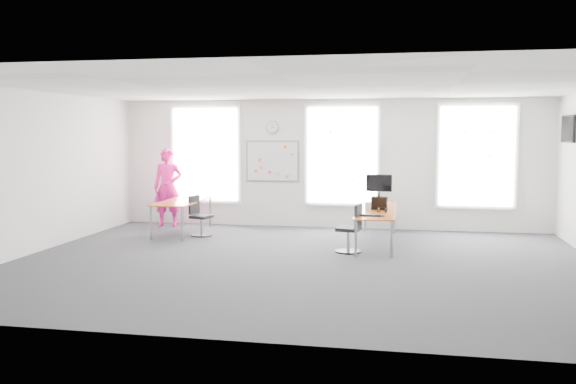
% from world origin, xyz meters
% --- Properties ---
extents(floor, '(10.00, 10.00, 0.00)m').
position_xyz_m(floor, '(0.00, 0.00, 0.00)').
color(floor, '#252429').
rests_on(floor, ground).
extents(ceiling, '(10.00, 10.00, 0.00)m').
position_xyz_m(ceiling, '(0.00, 0.00, 3.00)').
color(ceiling, white).
rests_on(ceiling, ground).
extents(wall_back, '(10.00, 0.00, 10.00)m').
position_xyz_m(wall_back, '(0.00, 4.00, 1.50)').
color(wall_back, white).
rests_on(wall_back, ground).
extents(wall_front, '(10.00, 0.00, 10.00)m').
position_xyz_m(wall_front, '(0.00, -4.00, 1.50)').
color(wall_front, white).
rests_on(wall_front, ground).
extents(wall_left, '(0.00, 10.00, 10.00)m').
position_xyz_m(wall_left, '(-5.00, 0.00, 1.50)').
color(wall_left, white).
rests_on(wall_left, ground).
extents(window_left, '(1.60, 0.06, 2.20)m').
position_xyz_m(window_left, '(-3.00, 3.97, 1.70)').
color(window_left, white).
rests_on(window_left, wall_back).
extents(window_mid, '(1.60, 0.06, 2.20)m').
position_xyz_m(window_mid, '(0.30, 3.97, 1.70)').
color(window_mid, white).
rests_on(window_mid, wall_back).
extents(window_right, '(1.60, 0.06, 2.20)m').
position_xyz_m(window_right, '(3.30, 3.97, 1.70)').
color(window_right, white).
rests_on(window_right, wall_back).
extents(desk_right, '(0.76, 2.84, 0.69)m').
position_xyz_m(desk_right, '(1.20, 2.08, 0.65)').
color(desk_right, '#BA6A30').
rests_on(desk_right, ground).
extents(desk_left, '(0.80, 2.00, 0.73)m').
position_xyz_m(desk_left, '(-3.10, 2.60, 0.67)').
color(desk_left, '#BA6A30').
rests_on(desk_left, ground).
extents(chair_right, '(0.49, 0.49, 0.91)m').
position_xyz_m(chair_right, '(0.77, 1.09, 0.40)').
color(chair_right, black).
rests_on(chair_right, ground).
extents(chair_left, '(0.47, 0.47, 0.87)m').
position_xyz_m(chair_left, '(-2.62, 2.33, 0.38)').
color(chair_left, black).
rests_on(chair_left, ground).
extents(person, '(0.74, 0.55, 1.86)m').
position_xyz_m(person, '(-3.80, 3.51, 0.93)').
color(person, '#EB1782').
rests_on(person, ground).
extents(whiteboard, '(1.20, 0.03, 0.90)m').
position_xyz_m(whiteboard, '(-1.35, 3.97, 1.55)').
color(whiteboard, silver).
rests_on(whiteboard, wall_back).
extents(wall_clock, '(0.30, 0.04, 0.30)m').
position_xyz_m(wall_clock, '(-1.35, 3.97, 2.35)').
color(wall_clock, gray).
rests_on(wall_clock, wall_back).
extents(tv, '(0.06, 0.90, 0.55)m').
position_xyz_m(tv, '(4.95, 3.00, 2.30)').
color(tv, black).
rests_on(tv, wall_right).
extents(keyboard, '(0.44, 0.21, 0.02)m').
position_xyz_m(keyboard, '(1.13, 1.11, 0.70)').
color(keyboard, black).
rests_on(keyboard, desk_right).
extents(mouse, '(0.09, 0.12, 0.04)m').
position_xyz_m(mouse, '(1.36, 1.06, 0.71)').
color(mouse, black).
rests_on(mouse, desk_right).
extents(lens_cap, '(0.06, 0.06, 0.01)m').
position_xyz_m(lens_cap, '(1.34, 1.29, 0.69)').
color(lens_cap, black).
rests_on(lens_cap, desk_right).
extents(headphones, '(0.18, 0.09, 0.10)m').
position_xyz_m(headphones, '(1.31, 1.65, 0.74)').
color(headphones, black).
rests_on(headphones, desk_right).
extents(laptop_sleeve, '(0.34, 0.28, 0.27)m').
position_xyz_m(laptop_sleeve, '(1.25, 1.98, 0.82)').
color(laptop_sleeve, black).
rests_on(laptop_sleeve, desk_right).
extents(paper_stack, '(0.38, 0.31, 0.12)m').
position_xyz_m(paper_stack, '(1.14, 2.32, 0.75)').
color(paper_stack, '#F5EAC4').
rests_on(paper_stack, desk_right).
extents(monitor, '(0.56, 0.23, 0.62)m').
position_xyz_m(monitor, '(1.19, 3.29, 1.07)').
color(monitor, black).
rests_on(monitor, desk_right).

